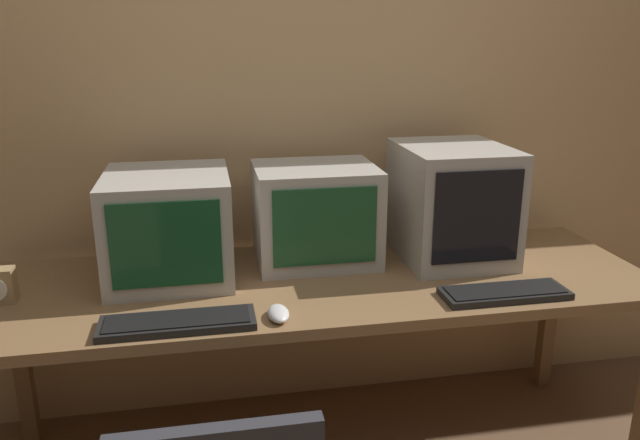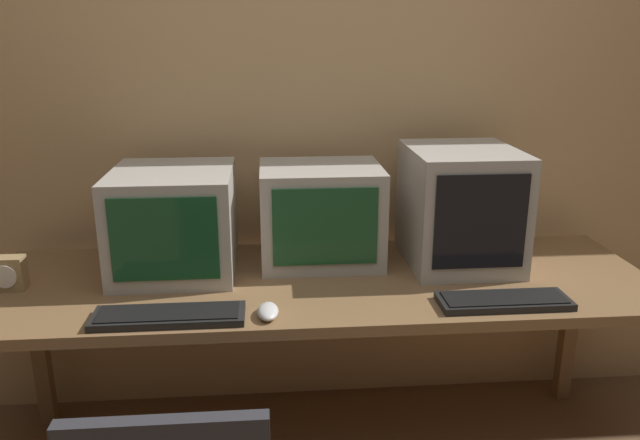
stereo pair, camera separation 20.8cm
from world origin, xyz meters
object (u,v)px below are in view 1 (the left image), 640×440
at_px(monitor_right, 452,202).
at_px(mouse_near_keyboard, 278,313).
at_px(keyboard_main, 178,323).
at_px(monitor_center, 315,214).
at_px(monitor_left, 169,225).
at_px(keyboard_side, 505,293).

bearing_deg(monitor_right, mouse_near_keyboard, -149.50).
relative_size(monitor_right, keyboard_main, 1.02).
bearing_deg(keyboard_main, monitor_right, 22.48).
relative_size(monitor_center, monitor_right, 0.96).
distance_m(monitor_left, monitor_center, 0.52).
bearing_deg(monitor_left, keyboard_side, -20.43).
distance_m(keyboard_main, keyboard_side, 1.02).
bearing_deg(monitor_center, monitor_left, -173.88).
height_order(monitor_center, monitor_right, monitor_right).
bearing_deg(monitor_right, monitor_left, 179.89).
bearing_deg(mouse_near_keyboard, keyboard_side, 1.68).
bearing_deg(monitor_left, monitor_center, 6.12).
relative_size(monitor_center, keyboard_side, 1.06).
relative_size(monitor_left, monitor_center, 1.05).
bearing_deg(keyboard_main, keyboard_side, 1.10).
bearing_deg(monitor_left, monitor_right, -0.11).
xyz_separation_m(monitor_center, monitor_right, (0.50, -0.06, 0.03)).
bearing_deg(monitor_center, keyboard_side, -39.98).
height_order(keyboard_main, keyboard_side, same).
bearing_deg(monitor_right, keyboard_side, -85.12).
xyz_separation_m(monitor_right, keyboard_main, (-0.99, -0.41, -0.20)).
bearing_deg(keyboard_main, monitor_center, 43.67).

